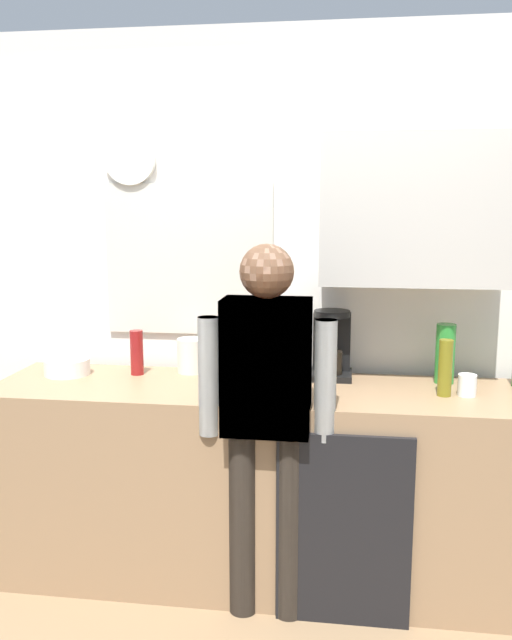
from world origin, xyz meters
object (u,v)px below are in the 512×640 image
bottle_dark_sauce (217,380)px  cup_white_mug (467,385)px  coffee_maker (332,347)px  storage_canister (192,355)px  bottle_olive_oil (445,368)px  bottle_amber_beer (244,372)px  bottle_clear_soda (445,354)px  dish_soap (289,370)px  person_at_sink (266,402)px  bottle_red_vinegar (137,353)px  person_guest (266,402)px  mixing_bowl (67,367)px

bottle_dark_sauce → cup_white_mug: (1.07, 0.22, -0.04)m
coffee_maker → storage_canister: size_ratio=1.94×
storage_canister → bottle_olive_oil: bearing=-12.0°
bottle_olive_oil → bottle_amber_beer: 0.88m
bottle_clear_soda → bottle_amber_beer: size_ratio=1.22×
dish_soap → person_at_sink: (-0.06, -0.34, -0.06)m
bottle_olive_oil → bottle_red_vinegar: bottle_olive_oil is taller
dish_soap → storage_canister: bearing=159.0°
bottle_clear_soda → bottle_red_vinegar: bearing=-178.1°
bottle_olive_oil → dish_soap: size_ratio=1.39×
person_at_sink → bottle_red_vinegar: bearing=137.7°
bottle_amber_beer → bottle_clear_soda: bearing=22.9°
bottle_red_vinegar → person_guest: person_guest is taller
bottle_clear_soda → bottle_red_vinegar: 1.48m
storage_canister → person_at_sink: size_ratio=0.11×
bottle_dark_sauce → storage_canister: bearing=115.5°
bottle_olive_oil → person_guest: size_ratio=0.16×
bottle_clear_soda → person_guest: size_ratio=0.17×
person_at_sink → bottle_amber_beer: bearing=123.0°
coffee_maker → bottle_clear_soda: bearing=-4.4°
coffee_maker → bottle_dark_sauce: size_ratio=1.83×
bottle_clear_soda → person_at_sink: bearing=-147.3°
coffee_maker → bottle_clear_soda: coffee_maker is taller
bottle_dark_sauce → bottle_amber_beer: (0.11, 0.05, 0.03)m
person_guest → cup_white_mug: bearing=-162.8°
coffee_maker → bottle_red_vinegar: 0.95m
bottle_clear_soda → person_at_sink: 0.93m
bottle_amber_beer → mixing_bowl: bottle_amber_beer is taller
bottle_olive_oil → person_at_sink: 0.81m
mixing_bowl → person_at_sink: person_at_sink is taller
bottle_clear_soda → dish_soap: bottle_clear_soda is taller
cup_white_mug → person_at_sink: bearing=-161.0°
bottle_olive_oil → bottle_clear_soda: bearing=82.7°
cup_white_mug → person_guest: bearing=-161.0°
cup_white_mug → bottle_dark_sauce: bearing=-168.2°
person_guest → bottle_dark_sauce: bearing=-19.1°
bottle_clear_soda → person_at_sink: (-0.78, -0.50, -0.12)m
bottle_olive_oil → mixing_bowl: 1.79m
bottle_red_vinegar → person_guest: size_ratio=0.14×
person_guest → bottle_clear_soda: bearing=-149.1°
person_at_sink → bottle_dark_sauce: bearing=153.3°
bottle_red_vinegar → cup_white_mug: (1.54, -0.16, -0.06)m
cup_white_mug → storage_canister: storage_canister is taller
bottle_dark_sauce → bottle_red_vinegar: bearing=141.3°
bottle_olive_oil → bottle_red_vinegar: bearing=173.2°
bottle_red_vinegar → storage_canister: (0.26, 0.08, -0.02)m
bottle_amber_beer → person_guest: 0.19m
bottle_red_vinegar → bottle_dark_sauce: bearing=-38.7°
bottle_clear_soda → person_at_sink: person_at_sink is taller
bottle_dark_sauce → bottle_clear_soda: bottle_clear_soda is taller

